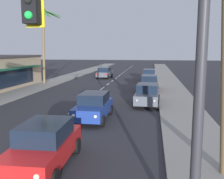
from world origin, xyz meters
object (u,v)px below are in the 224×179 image
object	(u,v)px
sedan_parked_nearest_kerb	(149,83)
palm_left_third	(44,29)
sedan_third_in_queue	(94,106)
sedan_parked_far_kerb	(147,94)
traffic_signal_mast	(35,28)
sedan_lead_at_stop_bar	(44,145)
sedan_parked_mid_kerb	(149,75)
sedan_oncoming_far	(105,73)

from	to	relation	value
sedan_parked_nearest_kerb	palm_left_third	size ratio (longest dim) A/B	0.47
sedan_third_in_queue	sedan_parked_far_kerb	distance (m)	5.87
traffic_signal_mast	sedan_third_in_queue	bearing A→B (deg)	96.40
sedan_lead_at_stop_bar	sedan_third_in_queue	bearing A→B (deg)	87.56
sedan_third_in_queue	palm_left_third	world-z (taller)	palm_left_third
sedan_lead_at_stop_bar	palm_left_third	bearing A→B (deg)	113.30
sedan_parked_mid_kerb	palm_left_third	distance (m)	15.52
sedan_parked_far_kerb	traffic_signal_mast	bearing A→B (deg)	-97.92
traffic_signal_mast	sedan_parked_far_kerb	distance (m)	15.75
traffic_signal_mast	sedan_parked_mid_kerb	distance (m)	31.66
sedan_lead_at_stop_bar	sedan_parked_mid_kerb	world-z (taller)	same
traffic_signal_mast	palm_left_third	world-z (taller)	palm_left_third
sedan_oncoming_far	sedan_parked_far_kerb	world-z (taller)	same
sedan_parked_mid_kerb	palm_left_third	bearing A→B (deg)	-156.99
sedan_lead_at_stop_bar	sedan_oncoming_far	bearing A→B (deg)	96.48
traffic_signal_mast	sedan_parked_mid_kerb	world-z (taller)	traffic_signal_mast
traffic_signal_mast	sedan_parked_nearest_kerb	distance (m)	22.71
sedan_parked_nearest_kerb	palm_left_third	bearing A→B (deg)	165.16
sedan_oncoming_far	palm_left_third	distance (m)	12.14
traffic_signal_mast	sedan_parked_far_kerb	size ratio (longest dim) A/B	2.34
sedan_lead_at_stop_bar	sedan_parked_far_kerb	size ratio (longest dim) A/B	1.00
sedan_parked_mid_kerb	sedan_lead_at_stop_bar	bearing A→B (deg)	-97.06
sedan_lead_at_stop_bar	sedan_oncoming_far	size ratio (longest dim) A/B	1.00
traffic_signal_mast	palm_left_third	size ratio (longest dim) A/B	1.11
sedan_lead_at_stop_bar	sedan_parked_mid_kerb	distance (m)	28.19
traffic_signal_mast	sedan_lead_at_stop_bar	world-z (taller)	traffic_signal_mast
sedan_parked_mid_kerb	sedan_parked_nearest_kerb	bearing A→B (deg)	-89.09
sedan_parked_nearest_kerb	sedan_parked_mid_kerb	distance (m)	9.09
sedan_lead_at_stop_bar	sedan_parked_far_kerb	distance (m)	12.25
sedan_lead_at_stop_bar	sedan_parked_nearest_kerb	xyz separation A→B (m)	(3.61, 18.89, 0.00)
sedan_parked_far_kerb	palm_left_third	xyz separation A→B (m)	(-13.19, 10.68, 6.14)
sedan_third_in_queue	sedan_parked_far_kerb	world-z (taller)	same
sedan_oncoming_far	sedan_parked_mid_kerb	distance (m)	7.56
sedan_lead_at_stop_bar	palm_left_third	xyz separation A→B (m)	(-9.65, 22.41, 6.14)
sedan_third_in_queue	sedan_oncoming_far	bearing A→B (deg)	98.97
sedan_oncoming_far	sedan_parked_nearest_kerb	xyz separation A→B (m)	(7.12, -12.00, 0.00)
sedan_lead_at_stop_bar	sedan_third_in_queue	size ratio (longest dim) A/B	1.01
traffic_signal_mast	sedan_oncoming_far	world-z (taller)	traffic_signal_mast
sedan_parked_mid_kerb	palm_left_third	xyz separation A→B (m)	(-13.12, -5.57, 6.14)
sedan_third_in_queue	sedan_parked_nearest_kerb	bearing A→B (deg)	74.61
sedan_third_in_queue	sedan_parked_far_kerb	size ratio (longest dim) A/B	0.99
sedan_oncoming_far	sedan_lead_at_stop_bar	bearing A→B (deg)	-83.52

